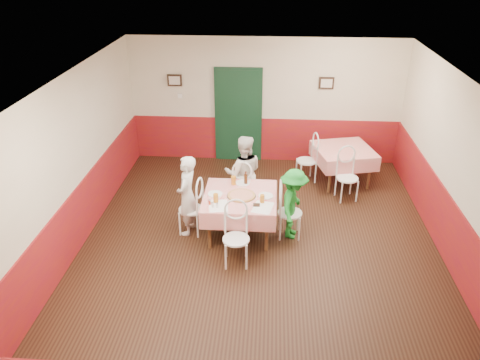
# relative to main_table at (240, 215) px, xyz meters

# --- Properties ---
(floor) EXTENTS (7.00, 7.00, 0.00)m
(floor) POSITION_rel_main_table_xyz_m (0.35, -0.33, -0.38)
(floor) COLOR black
(floor) RESTS_ON ground
(ceiling) EXTENTS (7.00, 7.00, 0.00)m
(ceiling) POSITION_rel_main_table_xyz_m (0.35, -0.33, 2.42)
(ceiling) COLOR white
(ceiling) RESTS_ON back_wall
(back_wall) EXTENTS (6.00, 0.10, 2.80)m
(back_wall) POSITION_rel_main_table_xyz_m (0.35, 3.17, 1.02)
(back_wall) COLOR beige
(back_wall) RESTS_ON ground
(front_wall) EXTENTS (6.00, 0.10, 2.80)m
(front_wall) POSITION_rel_main_table_xyz_m (0.35, -3.83, 1.02)
(front_wall) COLOR beige
(front_wall) RESTS_ON ground
(left_wall) EXTENTS (0.10, 7.00, 2.80)m
(left_wall) POSITION_rel_main_table_xyz_m (-2.65, -0.33, 1.02)
(left_wall) COLOR beige
(left_wall) RESTS_ON ground
(right_wall) EXTENTS (0.10, 7.00, 2.80)m
(right_wall) POSITION_rel_main_table_xyz_m (3.35, -0.33, 1.02)
(right_wall) COLOR beige
(right_wall) RESTS_ON ground
(wainscot_back) EXTENTS (6.00, 0.03, 1.00)m
(wainscot_back) POSITION_rel_main_table_xyz_m (0.35, 3.16, 0.12)
(wainscot_back) COLOR maroon
(wainscot_back) RESTS_ON ground
(wainscot_left) EXTENTS (0.03, 7.00, 1.00)m
(wainscot_left) POSITION_rel_main_table_xyz_m (-2.64, -0.33, 0.12)
(wainscot_left) COLOR maroon
(wainscot_left) RESTS_ON ground
(wainscot_right) EXTENTS (0.03, 7.00, 1.00)m
(wainscot_right) POSITION_rel_main_table_xyz_m (3.33, -0.33, 0.12)
(wainscot_right) COLOR maroon
(wainscot_right) RESTS_ON ground
(door) EXTENTS (0.96, 0.06, 2.10)m
(door) POSITION_rel_main_table_xyz_m (-0.25, 3.12, 0.68)
(door) COLOR black
(door) RESTS_ON ground
(picture_left) EXTENTS (0.32, 0.03, 0.26)m
(picture_left) POSITION_rel_main_table_xyz_m (-1.65, 3.12, 1.48)
(picture_left) COLOR black
(picture_left) RESTS_ON back_wall
(picture_right) EXTENTS (0.32, 0.03, 0.26)m
(picture_right) POSITION_rel_main_table_xyz_m (1.65, 3.12, 1.48)
(picture_right) COLOR black
(picture_right) RESTS_ON back_wall
(thermostat) EXTENTS (0.10, 0.03, 0.10)m
(thermostat) POSITION_rel_main_table_xyz_m (-1.55, 3.12, 1.12)
(thermostat) COLOR white
(thermostat) RESTS_ON back_wall
(main_table) EXTENTS (1.22, 1.22, 0.77)m
(main_table) POSITION_rel_main_table_xyz_m (0.00, 0.00, 0.00)
(main_table) COLOR red
(main_table) RESTS_ON ground
(second_table) EXTENTS (1.36, 1.36, 0.77)m
(second_table) POSITION_rel_main_table_xyz_m (2.01, 2.14, 0.00)
(second_table) COLOR red
(second_table) RESTS_ON ground
(chair_left) EXTENTS (0.48, 0.48, 0.90)m
(chair_left) POSITION_rel_main_table_xyz_m (-0.85, 0.00, 0.08)
(chair_left) COLOR white
(chair_left) RESTS_ON ground
(chair_right) EXTENTS (0.43, 0.43, 0.90)m
(chair_right) POSITION_rel_main_table_xyz_m (0.85, -0.00, 0.08)
(chair_right) COLOR white
(chair_right) RESTS_ON ground
(chair_far) EXTENTS (0.44, 0.44, 0.90)m
(chair_far) POSITION_rel_main_table_xyz_m (0.00, 0.85, 0.08)
(chair_far) COLOR white
(chair_far) RESTS_ON ground
(chair_near) EXTENTS (0.45, 0.45, 0.90)m
(chair_near) POSITION_rel_main_table_xyz_m (-0.00, -0.85, 0.08)
(chair_near) COLOR white
(chair_near) RESTS_ON ground
(chair_second_a) EXTENTS (0.51, 0.51, 0.90)m
(chair_second_a) POSITION_rel_main_table_xyz_m (1.26, 2.14, 0.08)
(chair_second_a) COLOR white
(chair_second_a) RESTS_ON ground
(chair_second_b) EXTENTS (0.51, 0.51, 0.90)m
(chair_second_b) POSITION_rel_main_table_xyz_m (2.01, 1.39, 0.08)
(chair_second_b) COLOR white
(chair_second_b) RESTS_ON ground
(pizza) EXTENTS (0.46, 0.46, 0.03)m
(pizza) POSITION_rel_main_table_xyz_m (0.03, -0.03, 0.40)
(pizza) COLOR #B74723
(pizza) RESTS_ON main_table
(plate_left) EXTENTS (0.25, 0.25, 0.01)m
(plate_left) POSITION_rel_main_table_xyz_m (-0.42, 0.01, 0.39)
(plate_left) COLOR white
(plate_left) RESTS_ON main_table
(plate_right) EXTENTS (0.25, 0.25, 0.01)m
(plate_right) POSITION_rel_main_table_xyz_m (0.43, 0.00, 0.39)
(plate_right) COLOR white
(plate_right) RESTS_ON main_table
(plate_far) EXTENTS (0.25, 0.25, 0.01)m
(plate_far) POSITION_rel_main_table_xyz_m (0.02, 0.44, 0.39)
(plate_far) COLOR white
(plate_far) RESTS_ON main_table
(glass_a) EXTENTS (0.08, 0.08, 0.15)m
(glass_a) POSITION_rel_main_table_xyz_m (-0.38, -0.25, 0.46)
(glass_a) COLOR #BF7219
(glass_a) RESTS_ON main_table
(glass_b) EXTENTS (0.07, 0.07, 0.14)m
(glass_b) POSITION_rel_main_table_xyz_m (0.38, -0.21, 0.45)
(glass_b) COLOR #BF7219
(glass_b) RESTS_ON main_table
(glass_c) EXTENTS (0.08, 0.08, 0.15)m
(glass_c) POSITION_rel_main_table_xyz_m (-0.14, 0.39, 0.46)
(glass_c) COLOR #BF7219
(glass_c) RESTS_ON main_table
(beer_bottle) EXTENTS (0.06, 0.06, 0.22)m
(beer_bottle) POSITION_rel_main_table_xyz_m (0.07, 0.42, 0.50)
(beer_bottle) COLOR #381C0A
(beer_bottle) RESTS_ON main_table
(shaker_a) EXTENTS (0.04, 0.04, 0.09)m
(shaker_a) POSITION_rel_main_table_xyz_m (-0.41, -0.43, 0.43)
(shaker_a) COLOR silver
(shaker_a) RESTS_ON main_table
(shaker_b) EXTENTS (0.04, 0.04, 0.09)m
(shaker_b) POSITION_rel_main_table_xyz_m (-0.34, -0.43, 0.43)
(shaker_b) COLOR silver
(shaker_b) RESTS_ON main_table
(shaker_c) EXTENTS (0.04, 0.04, 0.09)m
(shaker_c) POSITION_rel_main_table_xyz_m (-0.47, -0.34, 0.43)
(shaker_c) COLOR #B23319
(shaker_c) RESTS_ON main_table
(menu_left) EXTENTS (0.35, 0.44, 0.00)m
(menu_left) POSITION_rel_main_table_xyz_m (-0.32, -0.38, 0.39)
(menu_left) COLOR white
(menu_left) RESTS_ON main_table
(menu_right) EXTENTS (0.38, 0.45, 0.00)m
(menu_right) POSITION_rel_main_table_xyz_m (0.39, -0.38, 0.39)
(menu_right) COLOR white
(menu_right) RESTS_ON main_table
(wallet) EXTENTS (0.11, 0.09, 0.02)m
(wallet) POSITION_rel_main_table_xyz_m (0.29, -0.32, 0.40)
(wallet) COLOR black
(wallet) RESTS_ON main_table
(diner_left) EXTENTS (0.42, 0.57, 1.44)m
(diner_left) POSITION_rel_main_table_xyz_m (-0.90, 0.00, 0.34)
(diner_left) COLOR gray
(diner_left) RESTS_ON ground
(diner_far) EXTENTS (0.77, 0.63, 1.47)m
(diner_far) POSITION_rel_main_table_xyz_m (0.00, 0.90, 0.36)
(diner_far) COLOR gray
(diner_far) RESTS_ON ground
(diner_right) EXTENTS (0.62, 0.89, 1.26)m
(diner_right) POSITION_rel_main_table_xyz_m (0.90, -0.00, 0.25)
(diner_right) COLOR gray
(diner_right) RESTS_ON ground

